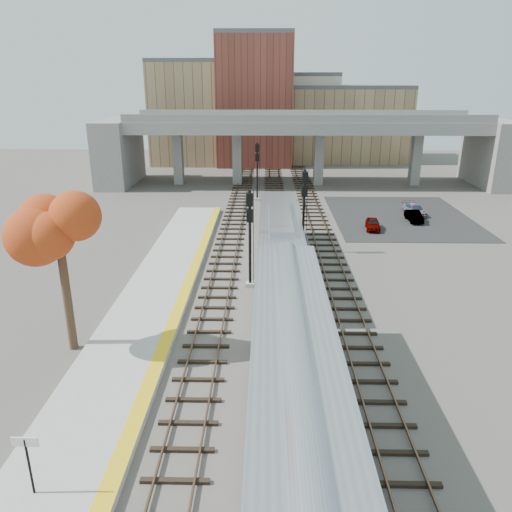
# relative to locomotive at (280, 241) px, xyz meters

# --- Properties ---
(ground) EXTENTS (160.00, 160.00, 0.00)m
(ground) POSITION_rel_locomotive_xyz_m (-1.00, -12.31, -2.28)
(ground) COLOR #47423D
(ground) RESTS_ON ground
(platform) EXTENTS (4.50, 60.00, 0.35)m
(platform) POSITION_rel_locomotive_xyz_m (-8.25, -12.31, -2.10)
(platform) COLOR #9E9E99
(platform) RESTS_ON ground
(yellow_strip) EXTENTS (0.70, 60.00, 0.01)m
(yellow_strip) POSITION_rel_locomotive_xyz_m (-6.35, -12.31, -1.92)
(yellow_strip) COLOR yellow
(yellow_strip) RESTS_ON platform
(tracks) EXTENTS (10.70, 95.00, 0.25)m
(tracks) POSITION_rel_locomotive_xyz_m (-0.07, 0.19, -2.20)
(tracks) COLOR black
(tracks) RESTS_ON ground
(overpass) EXTENTS (54.00, 12.00, 9.50)m
(overpass) POSITION_rel_locomotive_xyz_m (3.92, 32.69, 3.53)
(overpass) COLOR slate
(overpass) RESTS_ON ground
(buildings_far) EXTENTS (43.00, 21.00, 20.60)m
(buildings_far) POSITION_rel_locomotive_xyz_m (0.26, 54.26, 5.60)
(buildings_far) COLOR #A0885D
(buildings_far) RESTS_ON ground
(parking_lot) EXTENTS (14.00, 18.00, 0.04)m
(parking_lot) POSITION_rel_locomotive_xyz_m (13.00, 15.69, -2.26)
(parking_lot) COLOR black
(parking_lot) RESTS_ON ground
(locomotive) EXTENTS (3.02, 19.05, 4.10)m
(locomotive) POSITION_rel_locomotive_xyz_m (0.00, 0.00, 0.00)
(locomotive) COLOR #A8AAB2
(locomotive) RESTS_ON ground
(coach) EXTENTS (3.03, 25.00, 5.00)m
(coach) POSITION_rel_locomotive_xyz_m (-0.00, -22.61, 0.52)
(coach) COLOR #A8AAB2
(coach) RESTS_ON ground
(signal_mast_near) EXTENTS (0.60, 0.64, 6.77)m
(signal_mast_near) POSITION_rel_locomotive_xyz_m (-2.10, -3.38, 1.03)
(signal_mast_near) COLOR #9E9E99
(signal_mast_near) RESTS_ON ground
(signal_mast_mid) EXTENTS (0.60, 0.64, 6.87)m
(signal_mast_mid) POSITION_rel_locomotive_xyz_m (2.00, 3.90, 1.10)
(signal_mast_mid) COLOR #9E9E99
(signal_mast_mid) RESTS_ON ground
(signal_mast_far) EXTENTS (0.60, 0.64, 6.73)m
(signal_mast_far) POSITION_rel_locomotive_xyz_m (-2.10, 22.59, 1.00)
(signal_mast_far) COLOR #9E9E99
(signal_mast_far) RESTS_ON ground
(station_sign) EXTENTS (0.90, 0.08, 2.27)m
(station_sign) POSITION_rel_locomotive_xyz_m (-8.81, -22.09, -0.30)
(station_sign) COLOR black
(station_sign) RESTS_ON platform
(tree) EXTENTS (3.60, 3.60, 8.90)m
(tree) POSITION_rel_locomotive_xyz_m (-11.24, -11.90, 4.33)
(tree) COLOR #382619
(tree) RESTS_ON ground
(car_a) EXTENTS (1.64, 3.30, 1.08)m
(car_a) POSITION_rel_locomotive_xyz_m (9.12, 10.70, -1.70)
(car_a) COLOR #99999E
(car_a) RESTS_ON parking_lot
(car_b) EXTENTS (1.20, 3.32, 1.09)m
(car_b) POSITION_rel_locomotive_xyz_m (13.82, 13.60, -1.69)
(car_b) COLOR #99999E
(car_b) RESTS_ON parking_lot
(car_c) EXTENTS (2.15, 3.96, 1.09)m
(car_c) POSITION_rel_locomotive_xyz_m (14.64, 16.33, -1.69)
(car_c) COLOR #99999E
(car_c) RESTS_ON parking_lot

